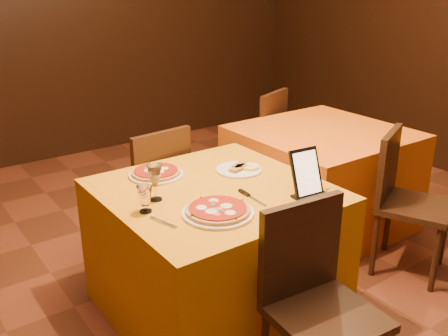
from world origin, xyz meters
TOP-DOWN VIEW (x-y plane):
  - wall_back at (0.00, 3.50)m, footprint 6.00×0.01m
  - main_table at (-0.09, 0.39)m, footprint 1.10×1.10m
  - side_table at (1.16, 0.80)m, footprint 1.10×1.10m
  - chair_main_near at (-0.09, -0.43)m, footprint 0.49×0.49m
  - chair_main_far at (-0.09, 1.17)m, footprint 0.40×0.40m
  - chair_side_near at (1.16, 0.01)m, footprint 0.53×0.53m
  - chair_side_far at (1.16, 1.61)m, footprint 0.54×0.54m
  - pizza_near at (-0.25, 0.13)m, footprint 0.34×0.34m
  - pizza_far at (-0.25, 0.73)m, footprint 0.30×0.30m
  - cutlet_dish at (0.16, 0.52)m, footprint 0.26×0.26m
  - wine_glass at (-0.41, 0.44)m, footprint 0.11×0.11m
  - water_glass at (-0.51, 0.35)m, footprint 0.09×0.09m
  - tablet at (0.24, 0.06)m, footprint 0.18×0.11m
  - knife at (-0.01, 0.16)m, footprint 0.02×0.19m
  - fork_near at (-0.50, 0.20)m, footprint 0.06×0.17m
  - fork_far at (-0.16, 0.77)m, footprint 0.08×0.18m

SIDE VIEW (x-z plane):
  - main_table at x=-0.09m, z-range 0.00..0.75m
  - side_table at x=1.16m, z-range 0.00..0.75m
  - chair_main_near at x=-0.09m, z-range 0.00..0.91m
  - chair_main_far at x=-0.09m, z-range 0.00..0.91m
  - chair_side_near at x=1.16m, z-range 0.00..0.91m
  - chair_side_far at x=1.16m, z-range 0.00..0.91m
  - knife at x=-0.01m, z-range 0.75..0.76m
  - fork_near at x=-0.50m, z-range 0.75..0.76m
  - fork_far at x=-0.16m, z-range 0.75..0.76m
  - cutlet_dish at x=0.16m, z-range 0.75..0.78m
  - pizza_far at x=-0.25m, z-range 0.75..0.78m
  - pizza_near at x=-0.25m, z-range 0.75..0.78m
  - water_glass at x=-0.51m, z-range 0.75..0.88m
  - wine_glass at x=-0.41m, z-range 0.75..0.94m
  - tablet at x=0.24m, z-range 0.75..0.99m
  - wall_back at x=0.00m, z-range 0.00..2.80m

